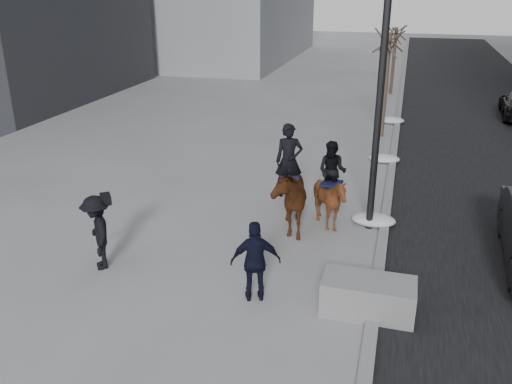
# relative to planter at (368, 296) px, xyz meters

# --- Properties ---
(ground) EXTENTS (120.00, 120.00, 0.00)m
(ground) POSITION_rel_planter_xyz_m (-2.87, 0.86, -0.36)
(ground) COLOR gray
(ground) RESTS_ON ground
(road) EXTENTS (8.00, 90.00, 0.01)m
(road) POSITION_rel_planter_xyz_m (4.13, 10.86, -0.36)
(road) COLOR black
(road) RESTS_ON ground
(curb) EXTENTS (0.25, 90.00, 0.12)m
(curb) POSITION_rel_planter_xyz_m (0.13, 10.86, -0.30)
(curb) COLOR gray
(curb) RESTS_ON ground
(planter) EXTENTS (1.82, 0.92, 0.73)m
(planter) POSITION_rel_planter_xyz_m (0.00, 0.00, 0.00)
(planter) COLOR gray
(planter) RESTS_ON ground
(tree_near) EXTENTS (1.20, 1.20, 4.69)m
(tree_near) POSITION_rel_planter_xyz_m (-0.47, 13.29, 1.98)
(tree_near) COLOR #3B2B23
(tree_near) RESTS_ON ground
(tree_far) EXTENTS (1.20, 1.20, 4.10)m
(tree_far) POSITION_rel_planter_xyz_m (-0.47, 22.62, 1.69)
(tree_far) COLOR #3C2B23
(tree_far) RESTS_ON ground
(mounted_left) EXTENTS (1.59, 2.37, 2.82)m
(mounted_left) POSITION_rel_planter_xyz_m (-2.39, 3.41, 0.69)
(mounted_left) COLOR #4B230F
(mounted_left) RESTS_ON ground
(mounted_right) EXTENTS (1.46, 1.59, 2.34)m
(mounted_right) POSITION_rel_planter_xyz_m (-1.31, 3.78, 0.58)
(mounted_right) COLOR #481A0E
(mounted_right) RESTS_ON ground
(feeder) EXTENTS (1.11, 1.01, 1.75)m
(feeder) POSITION_rel_planter_xyz_m (-2.28, -0.12, 0.51)
(feeder) COLOR black
(feeder) RESTS_ON ground
(camera_crew) EXTENTS (1.20, 1.30, 1.75)m
(camera_crew) POSITION_rel_planter_xyz_m (-6.08, 0.22, 0.52)
(camera_crew) COLOR black
(camera_crew) RESTS_ON ground
(lamppost) EXTENTS (0.25, 0.80, 9.09)m
(lamppost) POSITION_rel_planter_xyz_m (-0.27, 4.02, 4.63)
(lamppost) COLOR black
(lamppost) RESTS_ON ground
(snow_piles) EXTENTS (1.29, 16.09, 0.33)m
(snow_piles) POSITION_rel_planter_xyz_m (-0.17, 6.91, -0.21)
(snow_piles) COLOR silver
(snow_piles) RESTS_ON ground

